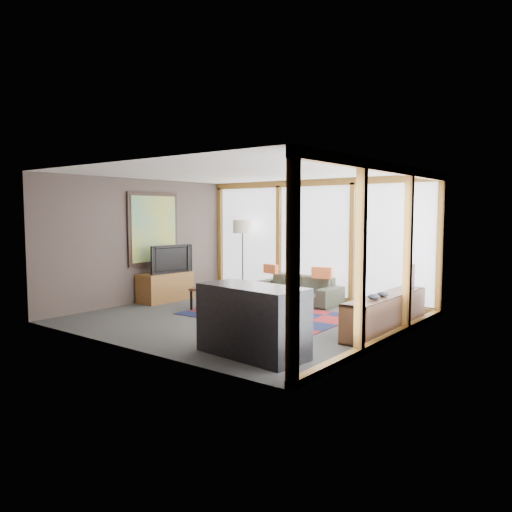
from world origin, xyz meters
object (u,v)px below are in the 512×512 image
Objects in this scene: tv_console at (165,287)px; television at (169,259)px; bar_counter at (253,321)px; bookshelf at (386,313)px; floor_lamp at (243,257)px; coffee_table at (226,299)px; sofa at (296,289)px.

tv_console is 1.17× the size of television.
bookshelf is at bearing 74.88° from bar_counter.
floor_lamp is 4.38m from bookshelf.
floor_lamp reaches higher than bar_counter.
television is (-4.80, -0.22, 0.62)m from bookshelf.
bookshelf is at bearing -19.04° from floor_lamp.
bookshelf reaches higher than coffee_table.
tv_console is at bearing -114.43° from floor_lamp.
bar_counter reaches higher than bookshelf.
bookshelf is at bearing -80.77° from television.
bar_counter is (3.94, -2.13, -0.44)m from television.
bookshelf is (3.20, 0.22, 0.08)m from coffee_table.
television is at bearing -179.94° from coffee_table.
television reaches higher than bar_counter.
bar_counter reaches higher than sofa.
floor_lamp is at bearing -16.26° from television.
bar_counter is at bearing -49.24° from floor_lamp.
bookshelf is at bearing 3.93° from coffee_table.
floor_lamp is 1.17× the size of bar_counter.
coffee_table is at bearing -176.07° from bookshelf.
coffee_table is 1.68m from tv_console.
tv_console is (-4.88, -0.27, 0.01)m from bookshelf.
bookshelf is 2.51m from bar_counter.
tv_console is at bearing 128.24° from television.
floor_lamp is (-1.55, 0.12, 0.58)m from sofa.
coffee_table is at bearing -83.36° from television.
floor_lamp is 4.99m from bar_counter.
bar_counter is at bearing -110.21° from bookshelf.
tv_console is at bearing -143.47° from sofa.
tv_console is at bearing 157.69° from bar_counter.
tv_console reaches higher than bookshelf.
sofa is 1.58× the size of tv_console.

